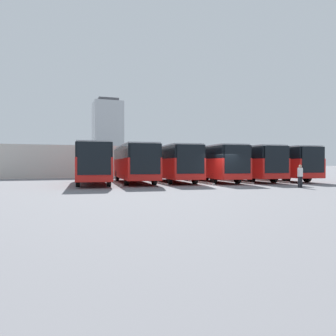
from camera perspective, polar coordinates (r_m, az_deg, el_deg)
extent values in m
plane|color=slate|center=(26.29, 9.25, -3.03)|extent=(600.00, 600.00, 0.00)
cube|color=red|center=(36.08, 18.03, 0.02)|extent=(3.67, 12.24, 1.73)
cube|color=black|center=(36.09, 18.04, 2.23)|extent=(3.62, 12.06, 1.06)
cube|color=black|center=(31.13, 23.98, 1.34)|extent=(2.25, 0.25, 2.28)
cube|color=red|center=(31.14, 23.98, -1.27)|extent=(2.43, 0.29, 0.40)
cube|color=silver|center=(36.11, 18.04, 3.17)|extent=(3.53, 11.75, 0.12)
cylinder|color=black|center=(33.67, 23.06, -1.34)|extent=(0.40, 1.12, 1.10)
cylinder|color=black|center=(32.35, 19.86, -1.40)|extent=(0.40, 1.12, 1.10)
cylinder|color=black|center=(39.87, 16.54, -1.02)|extent=(0.40, 1.12, 1.10)
cylinder|color=black|center=(38.76, 13.66, -1.06)|extent=(0.40, 1.12, 1.10)
cube|color=#B2B2AD|center=(33.54, 17.37, -2.13)|extent=(0.82, 6.27, 0.15)
cube|color=red|center=(33.99, 12.95, 0.00)|extent=(3.67, 12.24, 1.73)
cube|color=black|center=(34.00, 12.95, 2.35)|extent=(3.62, 12.06, 1.06)
cube|color=black|center=(28.75, 18.45, 1.43)|extent=(2.25, 0.25, 2.28)
cube|color=red|center=(28.76, 18.45, -1.40)|extent=(2.43, 0.29, 0.40)
cube|color=silver|center=(34.03, 12.95, 3.34)|extent=(3.53, 11.75, 0.12)
cylinder|color=black|center=(31.32, 17.91, -1.46)|extent=(0.40, 1.12, 1.10)
cylinder|color=black|center=(30.18, 14.27, -1.53)|extent=(0.40, 1.12, 1.10)
cylinder|color=black|center=(37.85, 11.89, -1.09)|extent=(0.40, 1.12, 1.10)
cylinder|color=black|center=(36.91, 8.73, -1.13)|extent=(0.40, 1.12, 1.10)
cube|color=#B2B2AD|center=(31.51, 11.83, -2.29)|extent=(0.82, 6.27, 0.15)
cube|color=red|center=(32.17, 7.28, -0.02)|extent=(3.67, 12.24, 1.73)
cube|color=black|center=(32.18, 7.28, 2.46)|extent=(3.62, 12.06, 1.06)
cube|color=black|center=(26.64, 12.05, 1.51)|extent=(2.25, 0.25, 2.28)
cube|color=red|center=(26.65, 12.05, -1.54)|extent=(2.43, 0.29, 0.40)
cube|color=silver|center=(32.21, 7.29, 3.51)|extent=(3.53, 11.75, 0.12)
cylinder|color=black|center=(29.22, 12.04, -1.59)|extent=(0.40, 1.12, 1.10)
cylinder|color=black|center=(28.30, 7.92, -1.66)|extent=(0.40, 1.12, 1.10)
cylinder|color=black|center=(36.08, 6.78, -1.17)|extent=(0.40, 1.12, 1.10)
cylinder|color=black|center=(35.33, 3.35, -1.20)|extent=(0.40, 1.12, 1.10)
cube|color=#B2B2AD|center=(29.76, 5.63, -2.45)|extent=(0.82, 6.27, 0.15)
cube|color=red|center=(31.38, 0.54, -0.03)|extent=(3.67, 12.24, 1.73)
cube|color=black|center=(31.39, 0.54, 2.51)|extent=(3.62, 12.06, 1.06)
cube|color=black|center=(25.58, 3.98, 1.56)|extent=(2.25, 0.25, 2.28)
cube|color=red|center=(25.60, 3.98, -1.62)|extent=(2.43, 0.29, 0.40)
cube|color=silver|center=(31.42, 0.54, 3.58)|extent=(3.53, 11.75, 0.12)
cylinder|color=black|center=(28.15, 4.71, -1.67)|extent=(0.40, 1.12, 1.10)
cylinder|color=black|center=(27.50, 0.23, -1.72)|extent=(0.40, 1.12, 1.10)
cylinder|color=black|center=(35.30, 0.77, -1.20)|extent=(0.40, 1.12, 1.10)
cylinder|color=black|center=(34.78, -2.84, -1.23)|extent=(0.40, 1.12, 1.10)
cube|color=#B2B2AD|center=(29.10, -1.71, -2.52)|extent=(0.82, 6.27, 0.15)
cube|color=red|center=(30.02, -6.00, -0.06)|extent=(3.67, 12.24, 1.73)
cube|color=black|center=(30.03, -6.00, 2.59)|extent=(3.62, 12.06, 1.06)
cube|color=black|center=(24.05, -3.94, 1.62)|extent=(2.25, 0.25, 2.28)
cube|color=red|center=(24.06, -3.94, -1.76)|extent=(2.43, 0.29, 0.40)
cube|color=silver|center=(30.06, -6.00, 3.71)|extent=(3.53, 11.75, 0.12)
cylinder|color=black|center=(26.55, -2.42, -1.80)|extent=(0.40, 1.12, 1.10)
cylinder|color=black|center=(26.18, -7.28, -1.84)|extent=(0.40, 1.12, 1.10)
cylinder|color=black|center=(33.90, -5.00, -1.28)|extent=(0.40, 1.12, 1.10)
cylinder|color=black|center=(33.61, -8.82, -1.30)|extent=(0.40, 1.12, 1.10)
cube|color=#B2B2AD|center=(27.90, -8.87, -2.66)|extent=(0.82, 6.27, 0.15)
cube|color=red|center=(28.95, -13.02, -0.10)|extent=(3.67, 12.24, 1.73)
cube|color=black|center=(28.97, -13.03, 2.65)|extent=(3.62, 12.06, 1.06)
cube|color=black|center=(22.91, -12.72, 1.66)|extent=(2.25, 0.25, 2.28)
cube|color=red|center=(22.93, -12.71, -1.90)|extent=(2.43, 0.29, 0.40)
cube|color=silver|center=(28.99, -13.03, 3.81)|extent=(3.53, 11.75, 0.12)
cylinder|color=black|center=(25.29, -10.28, -1.93)|extent=(0.40, 1.12, 1.10)
cylinder|color=black|center=(25.24, -15.42, -1.95)|extent=(0.40, 1.12, 1.10)
cylinder|color=black|center=(32.74, -11.17, -1.36)|extent=(0.40, 1.12, 1.10)
cylinder|color=black|center=(32.70, -15.14, -1.37)|extent=(0.40, 1.12, 1.10)
cylinder|color=black|center=(25.43, 22.16, -2.29)|extent=(0.21, 0.21, 0.80)
cylinder|color=black|center=(25.27, 21.87, -2.30)|extent=(0.21, 0.21, 0.80)
cylinder|color=silver|center=(25.32, 22.02, -0.67)|extent=(0.42, 0.42, 0.63)
sphere|color=tan|center=(25.32, 22.03, 0.29)|extent=(0.22, 0.22, 0.22)
cube|color=beige|center=(49.29, -4.67, 1.02)|extent=(36.70, 12.88, 4.02)
cube|color=silver|center=(57.04, -6.72, 2.73)|extent=(36.70, 3.00, 0.24)
cylinder|color=slate|center=(62.15, 4.68, 0.82)|extent=(0.20, 0.20, 3.77)
cylinder|color=slate|center=(56.69, -19.74, 0.81)|extent=(0.20, 0.20, 3.77)
cube|color=#ADB2B7|center=(248.29, -10.47, 5.75)|extent=(20.78, 20.78, 47.84)
cube|color=#4C4C51|center=(251.79, -10.48, 11.46)|extent=(14.54, 14.54, 2.40)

